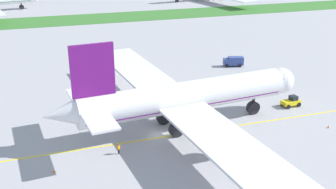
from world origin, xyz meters
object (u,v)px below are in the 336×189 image
Objects in this scene: ground_crew_wingwalker_port at (118,122)px; traffic_cone_near_nose at (54,170)px; pushback_tug at (291,102)px; ground_crew_marshaller_front at (119,148)px; airliner_foreground at (182,98)px; traffic_cone_port_wing at (328,126)px; service_truck_baggage_loader at (233,61)px.

ground_crew_wingwalker_port is 2.87× the size of traffic_cone_near_nose.
traffic_cone_near_nose is at bearing -135.40° from ground_crew_wingwalker_port.
pushback_tug is 38.99m from ground_crew_marshaller_front.
ground_crew_wingwalker_port is (-11.18, 3.71, -4.89)m from airliner_foreground.
ground_crew_marshaller_front is at bearing 175.91° from traffic_cone_port_wing.
traffic_cone_port_wing is at bearing -18.83° from airliner_foreground.
service_truck_baggage_loader is at bearing 87.10° from pushback_tug.
traffic_cone_port_wing is (25.52, -8.70, -5.62)m from airliner_foreground.
pushback_tug is at bearing -2.08° from ground_crew_wingwalker_port.
traffic_cone_port_wing is 40.14m from service_truck_baggage_loader.
airliner_foreground is 46.05× the size of ground_crew_wingwalker_port.
pushback_tug is at bearing -92.90° from service_truck_baggage_loader.
traffic_cone_near_nose is (-10.31, -2.41, -0.75)m from ground_crew_marshaller_front.
ground_crew_wingwalker_port is 46.75m from service_truck_baggage_loader.
airliner_foreground is at bearing 19.63° from traffic_cone_near_nose.
ground_crew_marshaller_front is (-13.10, -5.94, -4.87)m from airliner_foreground.
ground_crew_marshaller_front is at bearing -155.61° from airliner_foreground.
pushback_tug is at bearing 12.51° from traffic_cone_near_nose.
traffic_cone_port_wing is at bearing -18.68° from ground_crew_wingwalker_port.
service_truck_baggage_loader reaches higher than pushback_tug.
traffic_cone_port_wing is (48.93, -0.35, 0.00)m from traffic_cone_near_nose.
airliner_foreground is 12.76m from ground_crew_wingwalker_port.
airliner_foreground is at bearing 24.39° from ground_crew_marshaller_front.
service_truck_baggage_loader is (37.65, 27.71, 0.41)m from ground_crew_wingwalker_port.
ground_crew_marshaller_front reaches higher than traffic_cone_near_nose.
ground_crew_wingwalker_port is at bearing 177.92° from pushback_tug.
service_truck_baggage_loader reaches higher than ground_crew_wingwalker_port.
airliner_foreground is at bearing -130.11° from service_truck_baggage_loader.
ground_crew_marshaller_front is 10.62m from traffic_cone_near_nose.
service_truck_baggage_loader reaches higher than ground_crew_marshaller_front.
airliner_foreground is 15.18m from ground_crew_marshaller_front.
pushback_tug is 9.87× the size of traffic_cone_near_nose.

